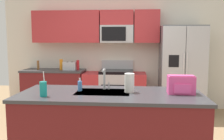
{
  "coord_description": "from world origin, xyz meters",
  "views": [
    {
      "loc": [
        0.39,
        -3.57,
        1.56
      ],
      "look_at": [
        0.03,
        0.6,
        1.05
      ],
      "focal_mm": 39.69,
      "sensor_mm": 36.0,
      "label": 1
    }
  ],
  "objects_px": {
    "backpack": "(181,84)",
    "soap_dispenser": "(80,86)",
    "range_oven": "(115,91)",
    "bottle_red": "(78,65)",
    "toaster": "(70,66)",
    "bottle_orange": "(61,65)",
    "refrigerator": "(181,70)",
    "sink_faucet": "(105,77)",
    "drink_cup_teal": "(43,89)",
    "pepper_mill": "(38,65)",
    "paper_towel_roll": "(129,83)"
  },
  "relations": [
    {
      "from": "range_oven",
      "to": "bottle_red",
      "type": "height_order",
      "value": "bottle_red"
    },
    {
      "from": "refrigerator",
      "to": "pepper_mill",
      "type": "distance_m",
      "value": 3.15
    },
    {
      "from": "range_oven",
      "to": "soap_dispenser",
      "type": "height_order",
      "value": "range_oven"
    },
    {
      "from": "range_oven",
      "to": "sink_faucet",
      "type": "bearing_deg",
      "value": -89.35
    },
    {
      "from": "refrigerator",
      "to": "bottle_red",
      "type": "bearing_deg",
      "value": 178.14
    },
    {
      "from": "drink_cup_teal",
      "to": "bottle_orange",
      "type": "bearing_deg",
      "value": 101.95
    },
    {
      "from": "toaster",
      "to": "bottle_orange",
      "type": "bearing_deg",
      "value": 173.27
    },
    {
      "from": "refrigerator",
      "to": "bottle_orange",
      "type": "relative_size",
      "value": 7.84
    },
    {
      "from": "refrigerator",
      "to": "bottle_red",
      "type": "relative_size",
      "value": 8.54
    },
    {
      "from": "sink_faucet",
      "to": "paper_towel_roll",
      "type": "bearing_deg",
      "value": -20.99
    },
    {
      "from": "bottle_red",
      "to": "drink_cup_teal",
      "type": "bearing_deg",
      "value": -86.11
    },
    {
      "from": "sink_faucet",
      "to": "backpack",
      "type": "relative_size",
      "value": 0.88
    },
    {
      "from": "drink_cup_teal",
      "to": "paper_towel_roll",
      "type": "height_order",
      "value": "drink_cup_teal"
    },
    {
      "from": "toaster",
      "to": "drink_cup_teal",
      "type": "bearing_deg",
      "value": -82.24
    },
    {
      "from": "pepper_mill",
      "to": "bottle_red",
      "type": "height_order",
      "value": "bottle_red"
    },
    {
      "from": "toaster",
      "to": "sink_faucet",
      "type": "relative_size",
      "value": 0.99
    },
    {
      "from": "toaster",
      "to": "drink_cup_teal",
      "type": "distance_m",
      "value": 2.58
    },
    {
      "from": "toaster",
      "to": "drink_cup_teal",
      "type": "relative_size",
      "value": 0.95
    },
    {
      "from": "range_oven",
      "to": "drink_cup_teal",
      "type": "height_order",
      "value": "drink_cup_teal"
    },
    {
      "from": "bottle_orange",
      "to": "backpack",
      "type": "height_order",
      "value": "bottle_orange"
    },
    {
      "from": "soap_dispenser",
      "to": "backpack",
      "type": "bearing_deg",
      "value": -1.99
    },
    {
      "from": "bottle_red",
      "to": "sink_faucet",
      "type": "distance_m",
      "value": 2.32
    },
    {
      "from": "range_oven",
      "to": "bottle_orange",
      "type": "relative_size",
      "value": 5.76
    },
    {
      "from": "sink_faucet",
      "to": "toaster",
      "type": "bearing_deg",
      "value": 115.84
    },
    {
      "from": "toaster",
      "to": "pepper_mill",
      "type": "height_order",
      "value": "pepper_mill"
    },
    {
      "from": "soap_dispenser",
      "to": "backpack",
      "type": "relative_size",
      "value": 0.53
    },
    {
      "from": "pepper_mill",
      "to": "soap_dispenser",
      "type": "bearing_deg",
      "value": -57.45
    },
    {
      "from": "bottle_orange",
      "to": "paper_towel_roll",
      "type": "relative_size",
      "value": 0.98
    },
    {
      "from": "toaster",
      "to": "range_oven",
      "type": "bearing_deg",
      "value": 3.03
    },
    {
      "from": "range_oven",
      "to": "pepper_mill",
      "type": "height_order",
      "value": "same"
    },
    {
      "from": "range_oven",
      "to": "drink_cup_teal",
      "type": "xyz_separation_m",
      "value": [
        -0.65,
        -2.61,
        0.55
      ]
    },
    {
      "from": "pepper_mill",
      "to": "backpack",
      "type": "distance_m",
      "value": 3.57
    },
    {
      "from": "bottle_orange",
      "to": "backpack",
      "type": "xyz_separation_m",
      "value": [
        2.18,
        -2.28,
        -0.0
      ]
    },
    {
      "from": "backpack",
      "to": "drink_cup_teal",
      "type": "bearing_deg",
      "value": -169.83
    },
    {
      "from": "range_oven",
      "to": "refrigerator",
      "type": "bearing_deg",
      "value": -2.9
    },
    {
      "from": "soap_dispenser",
      "to": "sink_faucet",
      "type": "bearing_deg",
      "value": 20.29
    },
    {
      "from": "backpack",
      "to": "range_oven",
      "type": "bearing_deg",
      "value": 113.16
    },
    {
      "from": "pepper_mill",
      "to": "drink_cup_teal",
      "type": "xyz_separation_m",
      "value": [
        1.09,
        -2.6,
        -0.01
      ]
    },
    {
      "from": "bottle_orange",
      "to": "sink_faucet",
      "type": "relative_size",
      "value": 0.84
    },
    {
      "from": "pepper_mill",
      "to": "refrigerator",
      "type": "bearing_deg",
      "value": -1.26
    },
    {
      "from": "refrigerator",
      "to": "soap_dispenser",
      "type": "bearing_deg",
      "value": -127.81
    },
    {
      "from": "backpack",
      "to": "soap_dispenser",
      "type": "bearing_deg",
      "value": 178.01
    },
    {
      "from": "sink_faucet",
      "to": "backpack",
      "type": "distance_m",
      "value": 0.98
    },
    {
      "from": "range_oven",
      "to": "drink_cup_teal",
      "type": "distance_m",
      "value": 2.74
    },
    {
      "from": "paper_towel_roll",
      "to": "bottle_orange",
      "type": "bearing_deg",
      "value": 124.46
    },
    {
      "from": "refrigerator",
      "to": "toaster",
      "type": "distance_m",
      "value": 2.42
    },
    {
      "from": "bottle_red",
      "to": "backpack",
      "type": "bearing_deg",
      "value": -51.94
    },
    {
      "from": "drink_cup_teal",
      "to": "backpack",
      "type": "bearing_deg",
      "value": 10.17
    },
    {
      "from": "refrigerator",
      "to": "sink_faucet",
      "type": "distance_m",
      "value": 2.51
    },
    {
      "from": "pepper_mill",
      "to": "soap_dispenser",
      "type": "relative_size",
      "value": 1.18
    }
  ]
}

